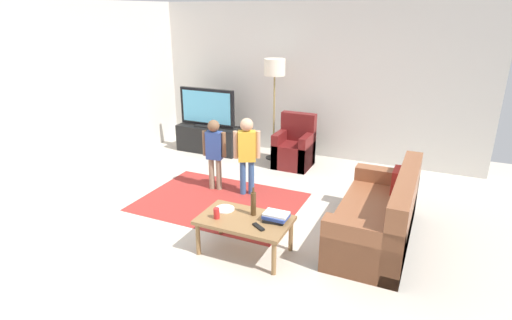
% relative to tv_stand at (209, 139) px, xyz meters
% --- Properties ---
extents(ground, '(7.80, 7.80, 0.00)m').
position_rel_tv_stand_xyz_m(ground, '(1.76, -2.30, -0.24)').
color(ground, beige).
extents(wall_back, '(6.00, 0.12, 2.70)m').
position_rel_tv_stand_xyz_m(wall_back, '(1.76, 0.70, 1.11)').
color(wall_back, silver).
rests_on(wall_back, ground).
extents(wall_left, '(0.12, 6.00, 2.70)m').
position_rel_tv_stand_xyz_m(wall_left, '(-1.24, -2.30, 1.11)').
color(wall_left, silver).
rests_on(wall_left, ground).
extents(area_rug, '(2.20, 1.60, 0.01)m').
position_rel_tv_stand_xyz_m(area_rug, '(1.27, -1.86, -0.24)').
color(area_rug, '#9E2D28').
rests_on(area_rug, ground).
extents(tv_stand, '(1.20, 0.44, 0.50)m').
position_rel_tv_stand_xyz_m(tv_stand, '(0.00, 0.00, 0.00)').
color(tv_stand, black).
rests_on(tv_stand, ground).
extents(tv, '(1.10, 0.28, 0.71)m').
position_rel_tv_stand_xyz_m(tv, '(-0.00, -0.02, 0.60)').
color(tv, black).
rests_on(tv, tv_stand).
extents(couch, '(0.80, 1.80, 0.86)m').
position_rel_tv_stand_xyz_m(couch, '(3.50, -1.99, 0.05)').
color(couch, brown).
rests_on(couch, ground).
extents(armchair, '(0.60, 0.60, 0.90)m').
position_rel_tv_stand_xyz_m(armchair, '(1.74, -0.04, 0.05)').
color(armchair, maroon).
rests_on(armchair, ground).
extents(floor_lamp, '(0.36, 0.36, 1.78)m').
position_rel_tv_stand_xyz_m(floor_lamp, '(1.26, 0.15, 1.30)').
color(floor_lamp, '#262626').
rests_on(floor_lamp, ground).
extents(child_near_tv, '(0.36, 0.17, 1.07)m').
position_rel_tv_stand_xyz_m(child_near_tv, '(0.99, -1.49, 0.40)').
color(child_near_tv, gray).
rests_on(child_near_tv, ground).
extents(child_center, '(0.35, 0.23, 1.15)m').
position_rel_tv_stand_xyz_m(child_center, '(1.50, -1.45, 0.44)').
color(child_center, '#33598C').
rests_on(child_center, ground).
extents(coffee_table, '(1.00, 0.60, 0.42)m').
position_rel_tv_stand_xyz_m(coffee_table, '(2.16, -2.87, 0.13)').
color(coffee_table, olive).
rests_on(coffee_table, ground).
extents(book_stack, '(0.28, 0.24, 0.09)m').
position_rel_tv_stand_xyz_m(book_stack, '(2.48, -2.77, 0.22)').
color(book_stack, black).
rests_on(book_stack, coffee_table).
extents(bottle, '(0.06, 0.06, 0.33)m').
position_rel_tv_stand_xyz_m(bottle, '(2.21, -2.75, 0.32)').
color(bottle, '#4C3319').
rests_on(bottle, coffee_table).
extents(tv_remote, '(0.17, 0.13, 0.02)m').
position_rel_tv_stand_xyz_m(tv_remote, '(2.38, -2.99, 0.19)').
color(tv_remote, black).
rests_on(tv_remote, coffee_table).
extents(soda_can, '(0.07, 0.07, 0.12)m').
position_rel_tv_stand_xyz_m(soda_can, '(1.88, -2.99, 0.24)').
color(soda_can, red).
rests_on(soda_can, coffee_table).
extents(plate, '(0.22, 0.22, 0.02)m').
position_rel_tv_stand_xyz_m(plate, '(1.86, -2.77, 0.18)').
color(plate, white).
rests_on(plate, coffee_table).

